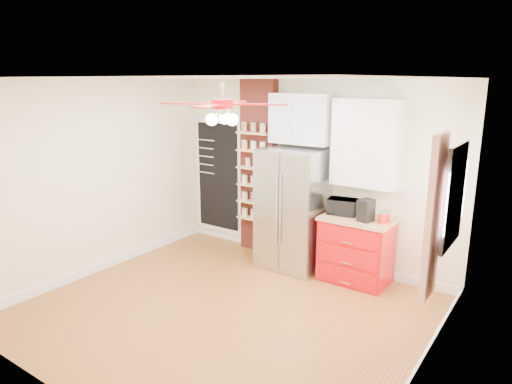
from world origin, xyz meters
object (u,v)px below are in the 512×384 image
Objects in this scene: fridge at (293,209)px; coffee_maker at (366,210)px; canister_left at (383,219)px; pantry_jar_oats at (248,162)px; ceiling_fan at (223,105)px; toaster_oven at (342,207)px; red_cabinet at (356,249)px.

coffee_maker is at bearing -2.05° from fridge.
pantry_jar_oats is (-2.25, 0.18, 0.47)m from canister_left.
canister_left is 1.02× the size of pantry_jar_oats.
coffee_maker is at bearing -172.82° from canister_left.
ceiling_fan is at bearing -61.65° from pantry_jar_oats.
fridge is 14.18× the size of pantry_jar_oats.
red_cabinet is at bearing -18.12° from toaster_oven.
coffee_maker is 2.08m from pantry_jar_oats.
red_cabinet is 0.67× the size of ceiling_fan.
toaster_oven is at bearing 171.39° from canister_left.
pantry_jar_oats reaches higher than red_cabinet.
red_cabinet is at bearing 162.47° from coffee_maker.
red_cabinet is (0.97, 0.05, -0.42)m from fridge.
canister_left is (0.22, 0.03, -0.08)m from coffee_maker.
red_cabinet is 7.61× the size of pantry_jar_oats.
coffee_maker is at bearing 56.29° from ceiling_fan.
ceiling_fan reaches higher than toaster_oven.
canister_left is (1.28, 1.62, -1.46)m from ceiling_fan.
ceiling_fan is 11.34× the size of pantry_jar_oats.
canister_left is at bearing -20.12° from toaster_oven.
pantry_jar_oats is (-2.03, 0.21, 0.39)m from coffee_maker.
coffee_maker is 0.23m from canister_left.
pantry_jar_oats reaches higher than toaster_oven.
toaster_oven is at bearing 177.83° from coffee_maker.
toaster_oven is at bearing 6.09° from fridge.
fridge reaches higher than pantry_jar_oats.
coffee_maker is at bearing -32.52° from red_cabinet.
red_cabinet is at bearing 61.29° from ceiling_fan.
coffee_maker is at bearing -28.67° from toaster_oven.
toaster_oven is at bearing 173.38° from red_cabinet.
fridge reaches higher than red_cabinet.
canister_left is at bearing -9.94° from red_cabinet.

